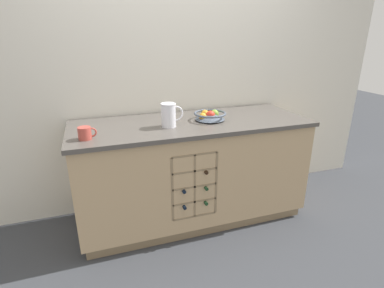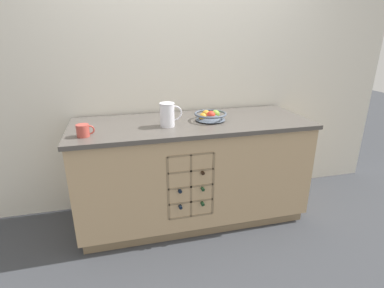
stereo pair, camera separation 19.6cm
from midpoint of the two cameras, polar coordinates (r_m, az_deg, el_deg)
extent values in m
plane|color=#383A3F|center=(2.95, -1.96, -13.36)|extent=(14.00, 14.00, 0.00)
cube|color=silver|center=(2.88, -4.78, 13.11)|extent=(4.40, 0.06, 2.55)
cube|color=#8B7354|center=(2.92, -1.97, -12.63)|extent=(1.92, 0.65, 0.09)
cube|color=tan|center=(2.70, -2.08, -4.66)|extent=(1.98, 0.71, 0.80)
cube|color=#514C47|center=(2.56, -2.20, 3.90)|extent=(2.02, 0.75, 0.03)
cube|color=#8B7354|center=(2.46, -2.55, -7.13)|extent=(0.37, 0.01, 0.54)
cube|color=#8B7354|center=(2.37, -6.47, -8.29)|extent=(0.02, 0.10, 0.54)
cube|color=#8B7354|center=(2.46, 1.90, -7.03)|extent=(0.02, 0.10, 0.54)
cube|color=#8B7354|center=(2.55, -2.12, -13.07)|extent=(0.37, 0.10, 0.02)
cube|color=#8B7354|center=(2.48, -2.16, -10.44)|extent=(0.37, 0.10, 0.02)
cube|color=#8B7354|center=(2.41, -2.20, -7.67)|extent=(0.37, 0.10, 0.02)
cube|color=#8B7354|center=(2.35, -2.24, -4.74)|extent=(0.37, 0.10, 0.02)
cube|color=#8B7354|center=(2.30, -2.29, -1.66)|extent=(0.37, 0.10, 0.02)
cube|color=#8B7354|center=(2.41, -2.20, -7.67)|extent=(0.02, 0.10, 0.54)
cylinder|color=black|center=(2.55, -4.75, -10.21)|extent=(0.07, 0.19, 0.07)
cylinder|color=black|center=(2.44, -3.96, -11.73)|extent=(0.03, 0.08, 0.03)
cylinder|color=#19381E|center=(2.61, -0.98, -9.26)|extent=(0.08, 0.22, 0.08)
cylinder|color=#19381E|center=(2.49, 0.13, -10.93)|extent=(0.03, 0.09, 0.03)
cylinder|color=black|center=(2.50, -4.98, -7.22)|extent=(0.08, 0.20, 0.08)
cylinder|color=black|center=(2.38, -4.13, -8.73)|extent=(0.03, 0.09, 0.03)
cylinder|color=#19381E|center=(2.54, -0.90, -6.76)|extent=(0.07, 0.20, 0.07)
cylinder|color=#19381E|center=(2.42, 0.16, -8.23)|extent=(0.03, 0.09, 0.03)
cylinder|color=black|center=(2.50, -1.10, -3.69)|extent=(0.08, 0.22, 0.08)
cylinder|color=black|center=(2.37, 0.04, -5.13)|extent=(0.03, 0.09, 0.03)
cylinder|color=#4C5666|center=(2.59, 1.27, 4.66)|extent=(0.12, 0.12, 0.01)
cone|color=#4C5666|center=(2.58, 1.28, 5.38)|extent=(0.25, 0.25, 0.06)
torus|color=#4C5666|center=(2.58, 1.28, 5.81)|extent=(0.28, 0.28, 0.02)
sphere|color=red|center=(2.58, 1.35, 5.50)|extent=(0.08, 0.08, 0.08)
sphere|color=gold|center=(2.64, 0.35, 5.78)|extent=(0.07, 0.07, 0.07)
sphere|color=gold|center=(2.55, -0.15, 5.22)|extent=(0.07, 0.07, 0.07)
sphere|color=#7FA838|center=(2.63, 2.18, 5.77)|extent=(0.07, 0.07, 0.07)
cylinder|color=white|center=(2.40, -6.86, 5.45)|extent=(0.12, 0.12, 0.19)
torus|color=white|center=(2.37, -6.95, 7.59)|extent=(0.12, 0.12, 0.01)
torus|color=white|center=(2.41, -5.44, 5.80)|extent=(0.12, 0.01, 0.12)
cylinder|color=#B7473D|center=(2.27, -22.13, 1.88)|extent=(0.09, 0.09, 0.09)
torus|color=#B7473D|center=(2.26, -20.92, 2.06)|extent=(0.07, 0.01, 0.07)
camera|label=1|loc=(0.10, -92.14, -0.79)|focal=28.00mm
camera|label=2|loc=(0.10, 87.86, 0.79)|focal=28.00mm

